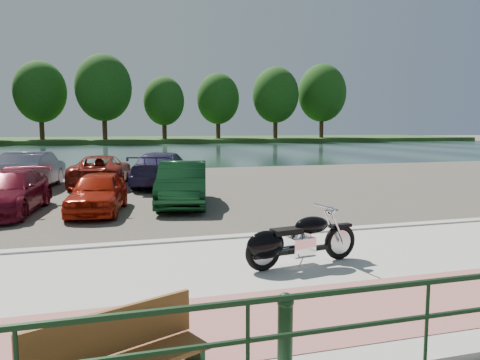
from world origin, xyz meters
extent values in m
plane|color=#595447|center=(0.00, 0.00, 0.00)|extent=(200.00, 200.00, 0.00)
cube|color=#B4B1A9|center=(0.00, -1.00, 0.05)|extent=(60.00, 6.00, 0.10)
cube|color=#A55E5D|center=(0.00, -2.50, 0.10)|extent=(60.00, 2.00, 0.01)
cube|color=#B4B1A9|center=(0.00, 2.00, 0.07)|extent=(60.00, 0.30, 0.14)
cube|color=#3E3932|center=(0.00, 11.00, 0.02)|extent=(60.00, 18.00, 0.04)
cube|color=#182C2B|center=(0.00, 40.00, 0.00)|extent=(120.00, 40.00, 0.00)
cube|color=#274518|center=(0.00, 72.00, 0.30)|extent=(120.00, 24.00, 0.60)
cylinder|color=black|center=(-2.00, -4.00, 0.55)|extent=(0.04, 0.04, 0.90)
cylinder|color=black|center=(0.00, -4.00, 0.55)|extent=(0.04, 0.04, 0.90)
cube|color=black|center=(0.00, -4.00, 0.98)|extent=(24.00, 0.05, 0.05)
cube|color=black|center=(0.00, -4.00, 0.60)|extent=(24.00, 0.04, 0.04)
cylinder|color=black|center=(-1.50, -3.70, 0.45)|extent=(0.16, 0.16, 0.70)
sphere|color=black|center=(-1.50, -3.70, 0.82)|extent=(0.18, 0.18, 0.18)
cylinder|color=#392315|center=(-12.00, 67.40, 3.30)|extent=(0.70, 0.70, 5.40)
ellipsoid|color=#12350E|center=(-12.00, 67.40, 7.62)|extent=(7.56, 7.56, 9.07)
cylinder|color=#392315|center=(-3.00, 64.60, 3.52)|extent=(0.70, 0.70, 5.85)
ellipsoid|color=#12350E|center=(-3.00, 64.60, 8.21)|extent=(8.19, 8.19, 9.83)
cylinder|color=#392315|center=(6.00, 66.00, 2.85)|extent=(0.70, 0.70, 4.50)
ellipsoid|color=#12350E|center=(6.00, 66.00, 6.45)|extent=(6.30, 6.30, 7.56)
cylinder|color=#392315|center=(15.00, 67.40, 3.08)|extent=(0.70, 0.70, 4.95)
ellipsoid|color=#12350E|center=(15.00, 67.40, 7.04)|extent=(6.93, 6.93, 8.32)
cylinder|color=#392315|center=(24.00, 64.60, 3.30)|extent=(0.70, 0.70, 5.40)
ellipsoid|color=#12350E|center=(24.00, 64.60, 7.62)|extent=(7.56, 7.56, 9.07)
cylinder|color=#392315|center=(33.00, 66.00, 3.52)|extent=(0.70, 0.70, 5.85)
ellipsoid|color=#12350E|center=(33.00, 66.00, 8.21)|extent=(8.19, 8.19, 9.83)
torus|color=black|center=(0.98, -0.27, 0.44)|extent=(0.69, 0.23, 0.68)
torus|color=black|center=(-0.65, -0.54, 0.44)|extent=(0.69, 0.23, 0.68)
cylinder|color=#B2B2B7|center=(0.98, -0.27, 0.44)|extent=(0.46, 0.13, 0.46)
cylinder|color=#B2B2B7|center=(-0.65, -0.54, 0.44)|extent=(0.46, 0.13, 0.46)
cylinder|color=silver|center=(0.86, -0.39, 0.74)|extent=(0.33, 0.10, 0.63)
cylinder|color=silver|center=(0.82, -0.19, 0.74)|extent=(0.33, 0.10, 0.63)
cylinder|color=silver|center=(0.65, -0.32, 1.13)|extent=(0.16, 0.75, 0.04)
sphere|color=silver|center=(0.75, -0.30, 1.05)|extent=(0.18, 0.18, 0.16)
sphere|color=silver|center=(0.82, -0.29, 1.05)|extent=(0.13, 0.13, 0.11)
cube|color=black|center=(0.98, -0.27, 0.75)|extent=(0.47, 0.21, 0.06)
cube|color=black|center=(0.17, -0.40, 0.38)|extent=(1.20, 0.29, 0.08)
cube|color=silver|center=(0.12, -0.41, 0.45)|extent=(0.50, 0.39, 0.34)
cylinder|color=silver|center=(0.21, -0.39, 0.65)|extent=(0.27, 0.22, 0.27)
cylinder|color=silver|center=(0.02, -0.42, 0.65)|extent=(0.27, 0.22, 0.27)
ellipsoid|color=black|center=(0.34, -0.37, 0.82)|extent=(0.73, 0.47, 0.32)
cube|color=black|center=(-0.18, -0.46, 0.76)|extent=(0.59, 0.37, 0.10)
ellipsoid|color=black|center=(-0.60, -0.53, 0.56)|extent=(0.77, 0.45, 0.50)
cube|color=black|center=(-0.65, -0.54, 0.49)|extent=(0.42, 0.24, 0.30)
cylinder|color=silver|center=(-0.21, -0.30, 0.32)|extent=(1.10, 0.27, 0.09)
cylinder|color=silver|center=(-0.21, -0.30, 0.40)|extent=(1.10, 0.27, 0.09)
cylinder|color=#B2B2B7|center=(0.05, -0.60, 0.23)|extent=(0.05, 0.14, 0.22)
cube|color=brown|center=(-3.24, -3.43, 0.60)|extent=(1.67, 0.76, 0.45)
cube|color=black|center=(-2.42, -3.30, 0.21)|extent=(0.23, 0.44, 0.22)
imported|color=maroon|center=(-6.02, 6.95, 0.68)|extent=(2.34, 4.58, 1.27)
imported|color=#A81E0B|center=(-3.47, 6.34, 0.65)|extent=(2.02, 3.79, 1.23)
imported|color=#0E3317|center=(-0.83, 6.93, 0.75)|extent=(2.36, 4.53, 1.42)
imported|color=slate|center=(-6.13, 12.78, 0.81)|extent=(2.36, 4.88, 1.54)
imported|color=maroon|center=(-3.39, 12.97, 0.70)|extent=(2.84, 5.02, 1.32)
imported|color=#2F2A53|center=(-0.84, 12.09, 0.77)|extent=(3.55, 5.45, 1.47)
camera|label=1|loc=(-3.25, -8.02, 2.62)|focal=35.00mm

